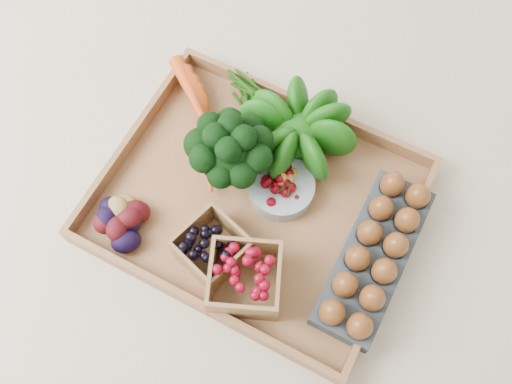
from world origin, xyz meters
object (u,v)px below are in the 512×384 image
at_px(egg_carton, 373,257).
at_px(tray, 256,203).
at_px(cherry_bowl, 281,188).
at_px(broccoli, 231,160).

bearing_deg(egg_carton, tray, 178.97).
height_order(cherry_bowl, egg_carton, egg_carton).
xyz_separation_m(broccoli, egg_carton, (0.30, -0.03, -0.04)).
bearing_deg(broccoli, egg_carton, -6.46).
distance_m(tray, broccoli, 0.10).
distance_m(tray, egg_carton, 0.24).
height_order(tray, broccoli, broccoli).
bearing_deg(egg_carton, broccoli, 173.74).
bearing_deg(cherry_bowl, tray, -128.44).
bearing_deg(tray, broccoli, 156.00).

